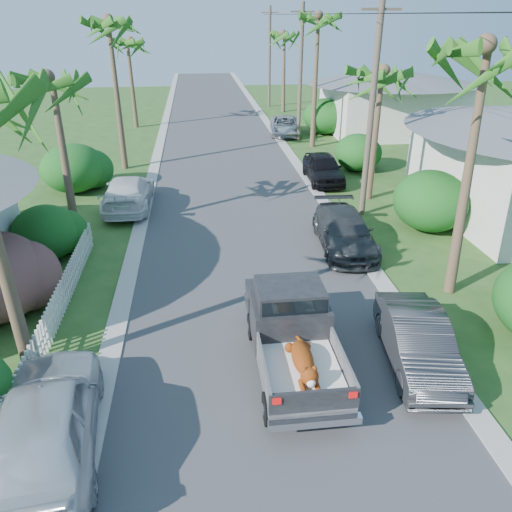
{
  "coord_description": "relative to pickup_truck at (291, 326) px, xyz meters",
  "views": [
    {
      "loc": [
        -1.69,
        -7.62,
        8.2
      ],
      "look_at": [
        -0.04,
        6.33,
        1.4
      ],
      "focal_mm": 35.0,
      "sensor_mm": 36.0,
      "label": 1
    }
  ],
  "objects": [
    {
      "name": "pickup_truck",
      "position": [
        0.0,
        0.0,
        0.0
      ],
      "size": [
        1.98,
        5.12,
        2.06
      ],
      "color": "black",
      "rests_on": "ground"
    },
    {
      "name": "shrub_l_c",
      "position": [
        -7.85,
        7.08,
        -0.01
      ],
      "size": [
        2.4,
        2.64,
        2.0
      ],
      "primitive_type": "ellipsoid",
      "color": "#124016",
      "rests_on": "ground"
    },
    {
      "name": "parked_car_lf",
      "position": [
        -5.45,
        12.17,
        -0.26
      ],
      "size": [
        2.13,
        5.16,
        1.49
      ],
      "primitive_type": "imported",
      "rotation": [
        0.0,
        0.0,
        3.14
      ],
      "color": "silver",
      "rests_on": "ground"
    },
    {
      "name": "curb_left",
      "position": [
        -4.75,
        22.08,
        -0.98
      ],
      "size": [
        0.6,
        100.0,
        0.06
      ],
      "primitive_type": "cube",
      "color": "#A5A39E",
      "rests_on": "ground"
    },
    {
      "name": "shrub_r_b",
      "position": [
        7.35,
        8.08,
        0.24
      ],
      "size": [
        3.0,
        3.3,
        2.5
      ],
      "primitive_type": "ellipsoid",
      "color": "#124016",
      "rests_on": "ground"
    },
    {
      "name": "palm_l_d",
      "position": [
        -6.95,
        31.08,
        5.43
      ],
      "size": [
        4.4,
        4.4,
        7.7
      ],
      "color": "brown",
      "rests_on": "ground"
    },
    {
      "name": "ground",
      "position": [
        -0.45,
        -2.92,
        -1.01
      ],
      "size": [
        120.0,
        120.0,
        0.0
      ],
      "primitive_type": "plane",
      "color": "#2B4E1D",
      "rests_on": "ground"
    },
    {
      "name": "parked_car_rn",
      "position": [
        3.18,
        -0.61,
        -0.33
      ],
      "size": [
        1.99,
        4.3,
        1.36
      ],
      "primitive_type": "imported",
      "rotation": [
        0.0,
        0.0,
        -0.13
      ],
      "color": "#2D2E32",
      "rests_on": "ground"
    },
    {
      "name": "curb_right",
      "position": [
        3.85,
        22.08,
        -0.98
      ],
      "size": [
        0.6,
        100.0,
        0.06
      ],
      "primitive_type": "cube",
      "color": "#A5A39E",
      "rests_on": "ground"
    },
    {
      "name": "house_right_far",
      "position": [
        12.55,
        27.08,
        1.11
      ],
      "size": [
        9.0,
        8.0,
        4.6
      ],
      "color": "silver",
      "rests_on": "ground"
    },
    {
      "name": "picket_fence",
      "position": [
        -6.45,
        2.58,
        -0.51
      ],
      "size": [
        0.1,
        11.0,
        1.0
      ],
      "primitive_type": "cube",
      "color": "white",
      "rests_on": "ground"
    },
    {
      "name": "palm_r_d",
      "position": [
        6.05,
        37.08,
        5.73
      ],
      "size": [
        4.4,
        4.4,
        8.0
      ],
      "color": "brown",
      "rests_on": "ground"
    },
    {
      "name": "palm_l_b",
      "position": [
        -7.25,
        9.08,
        5.14
      ],
      "size": [
        4.4,
        4.4,
        7.4
      ],
      "color": "brown",
      "rests_on": "ground"
    },
    {
      "name": "utility_pole_d",
      "position": [
        5.15,
        40.08,
        3.59
      ],
      "size": [
        1.6,
        0.26,
        9.0
      ],
      "color": "brown",
      "rests_on": "ground"
    },
    {
      "name": "palm_r_a",
      "position": [
        5.85,
        3.08,
        6.41
      ],
      "size": [
        4.4,
        4.4,
        8.7
      ],
      "color": "brown",
      "rests_on": "ground"
    },
    {
      "name": "shrub_r_d",
      "position": [
        7.55,
        27.08,
        0.29
      ],
      "size": [
        3.2,
        3.52,
        2.6
      ],
      "primitive_type": "ellipsoid",
      "color": "#124016",
      "rests_on": "ground"
    },
    {
      "name": "shrub_r_c",
      "position": [
        7.05,
        17.08,
        0.04
      ],
      "size": [
        2.6,
        2.86,
        2.1
      ],
      "primitive_type": "ellipsoid",
      "color": "#124016",
      "rests_on": "ground"
    },
    {
      "name": "road",
      "position": [
        -0.45,
        22.08,
        -1.0
      ],
      "size": [
        8.0,
        100.0,
        0.02
      ],
      "primitive_type": "cube",
      "color": "#38383A",
      "rests_on": "ground"
    },
    {
      "name": "palm_r_b",
      "position": [
        6.15,
        12.08,
        4.94
      ],
      "size": [
        4.4,
        4.4,
        7.2
      ],
      "color": "brown",
      "rests_on": "ground"
    },
    {
      "name": "utility_pole_c",
      "position": [
        5.15,
        25.08,
        3.59
      ],
      "size": [
        1.6,
        0.26,
        9.0
      ],
      "color": "brown",
      "rests_on": "ground"
    },
    {
      "name": "palm_r_c",
      "position": [
        5.75,
        23.08,
        7.1
      ],
      "size": [
        4.4,
        4.4,
        9.4
      ],
      "color": "brown",
      "rests_on": "ground"
    },
    {
      "name": "palm_l_c",
      "position": [
        -6.45,
        19.08,
        6.9
      ],
      "size": [
        4.4,
        4.4,
        9.2
      ],
      "color": "brown",
      "rests_on": "ground"
    },
    {
      "name": "parked_car_rd",
      "position": [
        4.55,
        27.12,
        -0.35
      ],
      "size": [
        2.76,
        4.99,
        1.32
      ],
      "primitive_type": "imported",
      "rotation": [
        0.0,
        0.0,
        -0.12
      ],
      "color": "#B1B5B9",
      "rests_on": "ground"
    },
    {
      "name": "parked_car_ln",
      "position": [
        -5.45,
        -2.58,
        -0.16
      ],
      "size": [
        2.58,
        5.21,
        1.71
      ],
      "primitive_type": "imported",
      "rotation": [
        0.0,
        0.0,
        3.26
      ],
      "color": "silver",
      "rests_on": "ground"
    },
    {
      "name": "utility_pole_b",
      "position": [
        5.15,
        10.08,
        3.59
      ],
      "size": [
        1.6,
        0.26,
        9.0
      ],
      "color": "brown",
      "rests_on": "ground"
    },
    {
      "name": "shrub_l_d",
      "position": [
        -8.45,
        15.08,
        0.19
      ],
      "size": [
        3.2,
        3.52,
        2.4
      ],
      "primitive_type": "ellipsoid",
      "color": "#124016",
      "rests_on": "ground"
    },
    {
      "name": "parked_car_rm",
      "position": [
        3.31,
        6.63,
        -0.32
      ],
      "size": [
        2.22,
        4.88,
        1.38
      ],
      "primitive_type": "imported",
      "rotation": [
        0.0,
        0.0,
        -0.06
      ],
      "color": "#303436",
      "rests_on": "ground"
    },
    {
      "name": "parked_car_rf",
      "position": [
        4.55,
        15.13,
        -0.26
      ],
      "size": [
        1.88,
        4.42,
        1.49
      ],
      "primitive_type": "imported",
      "rotation": [
        0.0,
        0.0,
        -0.03
      ],
      "color": "black",
      "rests_on": "ground"
    }
  ]
}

